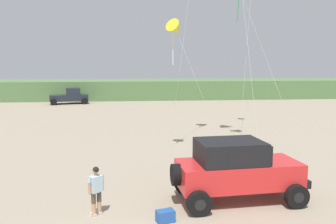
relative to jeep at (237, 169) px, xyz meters
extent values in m
cube|color=#567A47|center=(-1.25, 40.15, 0.11)|extent=(90.00, 9.12, 2.62)
cube|color=red|center=(0.07, 0.01, -0.19)|extent=(4.53, 2.19, 0.90)
cube|color=red|center=(1.71, 0.14, 0.18)|extent=(1.23, 1.78, 0.12)
cube|color=black|center=(-0.28, -0.02, 0.66)|extent=(2.43, 1.94, 0.80)
cube|color=black|center=(0.92, 0.07, 0.62)|extent=(0.23, 1.67, 0.72)
cube|color=black|center=(2.34, 0.19, -0.46)|extent=(0.34, 1.81, 0.28)
cylinder|color=black|center=(-2.24, -0.18, -0.09)|extent=(0.36, 0.79, 0.77)
cylinder|color=black|center=(1.73, 1.17, -0.78)|extent=(0.86, 0.37, 0.84)
cylinder|color=black|center=(1.73, 1.17, -0.78)|extent=(0.40, 0.35, 0.38)
cylinder|color=black|center=(1.90, -0.88, -0.78)|extent=(0.86, 0.37, 0.84)
cylinder|color=black|center=(1.90, -0.88, -0.78)|extent=(0.40, 0.35, 0.38)
cylinder|color=black|center=(-1.76, 0.89, -0.78)|extent=(0.86, 0.37, 0.84)
cylinder|color=black|center=(-1.76, 0.89, -0.78)|extent=(0.40, 0.35, 0.38)
cylinder|color=black|center=(-1.59, -1.16, -0.78)|extent=(0.86, 0.37, 0.84)
cylinder|color=black|center=(-1.59, -1.16, -0.78)|extent=(0.40, 0.35, 0.38)
cylinder|color=tan|center=(-5.05, -0.88, -0.95)|extent=(0.14, 0.14, 0.49)
cylinder|color=#4C4233|center=(-5.05, -0.88, -0.56)|extent=(0.15, 0.15, 0.36)
cube|color=silver|center=(-5.07, -0.85, -1.15)|extent=(0.25, 0.27, 0.10)
cylinder|color=tan|center=(-4.88, -0.74, -0.95)|extent=(0.14, 0.14, 0.49)
cylinder|color=#4C4233|center=(-4.88, -0.74, -0.56)|extent=(0.15, 0.15, 0.36)
cube|color=silver|center=(-4.90, -0.71, -1.15)|extent=(0.25, 0.27, 0.10)
cube|color=silver|center=(-4.96, -0.81, -0.11)|extent=(0.47, 0.46, 0.54)
cylinder|color=tan|center=(-5.16, -0.97, -0.12)|extent=(0.09, 0.09, 0.56)
cylinder|color=silver|center=(-5.16, -0.97, 0.07)|extent=(0.11, 0.11, 0.16)
cylinder|color=tan|center=(-4.77, -0.64, -0.12)|extent=(0.09, 0.09, 0.56)
cylinder|color=silver|center=(-4.77, -0.64, 0.07)|extent=(0.11, 0.11, 0.16)
cylinder|color=tan|center=(-4.96, -0.81, 0.20)|extent=(0.10, 0.10, 0.08)
sphere|color=tan|center=(-4.96, -0.81, 0.34)|extent=(0.21, 0.21, 0.21)
sphere|color=black|center=(-4.95, -0.82, 0.36)|extent=(0.21, 0.21, 0.21)
cube|color=#23519E|center=(-2.75, -1.51, -1.01)|extent=(0.64, 0.51, 0.38)
cube|color=#1E232D|center=(-11.64, 33.18, -0.44)|extent=(4.91, 2.87, 0.76)
cube|color=#1E232D|center=(-11.10, 33.30, 0.36)|extent=(1.96, 2.11, 0.84)
cylinder|color=black|center=(-10.07, 34.62, -0.82)|extent=(0.80, 0.42, 0.76)
cylinder|color=black|center=(-9.60, 32.57, -0.82)|extent=(0.80, 0.42, 0.76)
cylinder|color=black|center=(-13.68, 33.79, -0.82)|extent=(0.80, 0.42, 0.76)
cylinder|color=black|center=(-13.21, 31.75, -0.82)|extent=(0.80, 0.42, 0.76)
cone|color=yellow|center=(-1.32, 7.53, 5.68)|extent=(1.10, 1.36, 1.31)
cylinder|color=white|center=(-1.47, 7.53, 4.58)|extent=(0.05, 0.17, 1.73)
cylinder|color=silver|center=(-0.05, 6.66, 2.27)|extent=(2.56, 1.75, 6.84)
cylinder|color=silver|center=(2.46, 6.75, 5.16)|extent=(0.12, 5.56, 12.63)
cylinder|color=silver|center=(-0.58, 9.05, 5.85)|extent=(1.95, 1.20, 14.00)
cylinder|color=green|center=(2.65, 9.22, 7.01)|extent=(0.05, 0.35, 1.48)
cylinder|color=silver|center=(4.19, 7.67, 3.44)|extent=(2.79, 3.12, 9.19)
cylinder|color=silver|center=(3.86, 10.88, 5.79)|extent=(1.98, 3.86, 13.88)
camera|label=1|loc=(-3.75, -12.19, 3.78)|focal=38.03mm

